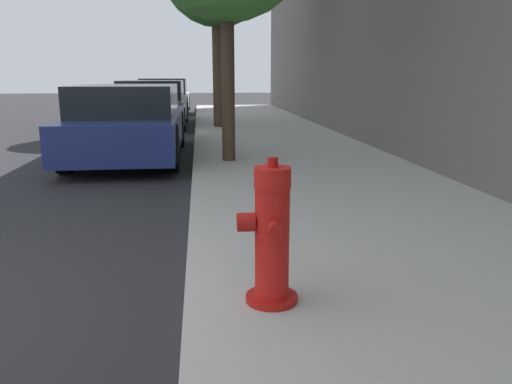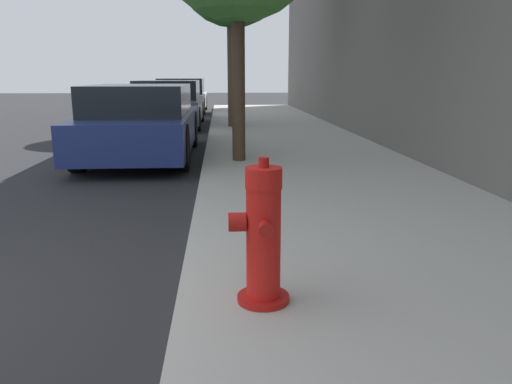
{
  "view_description": "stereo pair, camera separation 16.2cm",
  "coord_description": "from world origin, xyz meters",
  "px_view_note": "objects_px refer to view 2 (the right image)",
  "views": [
    {
      "loc": [
        1.96,
        -2.63,
        1.44
      ],
      "look_at": [
        2.4,
        1.27,
        0.52
      ],
      "focal_mm": 35.0,
      "sensor_mm": 36.0,
      "label": 1
    },
    {
      "loc": [
        2.12,
        -2.65,
        1.44
      ],
      "look_at": [
        2.4,
        1.27,
        0.52
      ],
      "focal_mm": 35.0,
      "sensor_mm": 36.0,
      "label": 2
    }
  ],
  "objects_px": {
    "parked_car_near": "(142,122)",
    "parked_car_far": "(182,96)",
    "parked_car_mid": "(169,104)",
    "fire_hydrant": "(263,237)"
  },
  "relations": [
    {
      "from": "fire_hydrant",
      "to": "parked_car_far",
      "type": "xyz_separation_m",
      "value": [
        -1.74,
        17.52,
        0.1
      ]
    },
    {
      "from": "parked_car_mid",
      "to": "parked_car_near",
      "type": "bearing_deg",
      "value": -89.08
    },
    {
      "from": "parked_car_far",
      "to": "parked_car_mid",
      "type": "bearing_deg",
      "value": -89.61
    },
    {
      "from": "parked_car_near",
      "to": "parked_car_far",
      "type": "height_order",
      "value": "parked_car_far"
    },
    {
      "from": "parked_car_mid",
      "to": "parked_car_far",
      "type": "bearing_deg",
      "value": 90.39
    },
    {
      "from": "parked_car_mid",
      "to": "parked_car_far",
      "type": "relative_size",
      "value": 0.95
    },
    {
      "from": "fire_hydrant",
      "to": "parked_car_far",
      "type": "bearing_deg",
      "value": 95.68
    },
    {
      "from": "fire_hydrant",
      "to": "parked_car_near",
      "type": "bearing_deg",
      "value": 104.55
    },
    {
      "from": "parked_car_near",
      "to": "parked_car_mid",
      "type": "xyz_separation_m",
      "value": [
        -0.09,
        5.69,
        -0.01
      ]
    },
    {
      "from": "fire_hydrant",
      "to": "parked_car_mid",
      "type": "bearing_deg",
      "value": 98.15
    }
  ]
}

